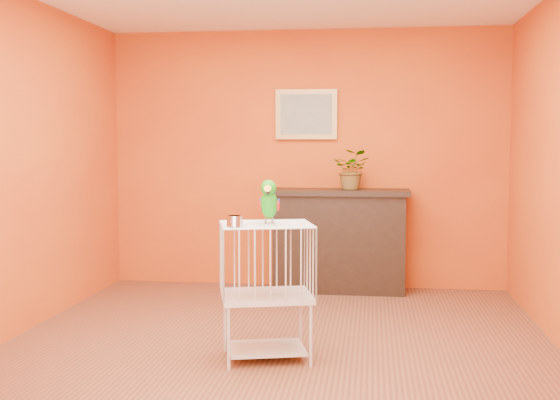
# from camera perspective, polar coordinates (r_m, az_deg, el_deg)

# --- Properties ---
(ground) EXTENTS (4.50, 4.50, 0.00)m
(ground) POSITION_cam_1_polar(r_m,az_deg,el_deg) (5.11, -0.28, -11.95)
(ground) COLOR brown
(ground) RESTS_ON ground
(room_shell) EXTENTS (4.50, 4.50, 4.50)m
(room_shell) POSITION_cam_1_polar(r_m,az_deg,el_deg) (4.90, -0.29, 6.08)
(room_shell) COLOR #C65412
(room_shell) RESTS_ON ground
(console_cabinet) EXTENTS (1.36, 0.49, 1.01)m
(console_cabinet) POSITION_cam_1_polar(r_m,az_deg,el_deg) (6.94, 4.82, -3.28)
(console_cabinet) COLOR black
(console_cabinet) RESTS_ON ground
(potted_plant) EXTENTS (0.42, 0.45, 0.30)m
(potted_plant) POSITION_cam_1_polar(r_m,az_deg,el_deg) (6.94, 5.91, 2.14)
(potted_plant) COLOR #26722D
(potted_plant) RESTS_ON console_cabinet
(framed_picture) EXTENTS (0.62, 0.04, 0.50)m
(framed_picture) POSITION_cam_1_polar(r_m,az_deg,el_deg) (7.11, 2.15, 6.97)
(framed_picture) COLOR #A3743A
(framed_picture) RESTS_ON room_shell
(birdcage) EXTENTS (0.70, 0.60, 0.92)m
(birdcage) POSITION_cam_1_polar(r_m,az_deg,el_deg) (4.76, -1.12, -7.26)
(birdcage) COLOR beige
(birdcage) RESTS_ON ground
(feed_cup) EXTENTS (0.10, 0.10, 0.07)m
(feed_cup) POSITION_cam_1_polar(r_m,az_deg,el_deg) (4.49, -3.71, -1.72)
(feed_cup) COLOR silver
(feed_cup) RESTS_ON birdcage
(parrot) EXTENTS (0.15, 0.26, 0.30)m
(parrot) POSITION_cam_1_polar(r_m,az_deg,el_deg) (4.67, -0.89, -0.11)
(parrot) COLOR #59544C
(parrot) RESTS_ON birdcage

